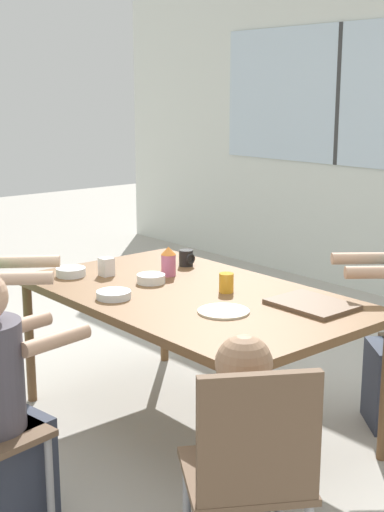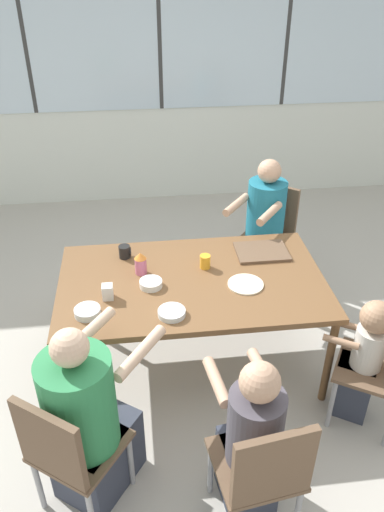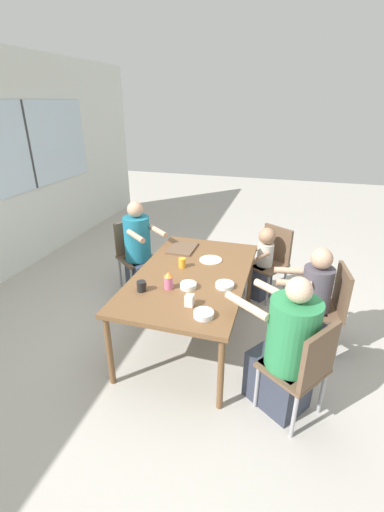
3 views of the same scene
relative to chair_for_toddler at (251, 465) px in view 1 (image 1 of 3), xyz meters
The scene contains 13 objects.
ground_plane 1.36m from the chair_for_toddler, 148.18° to the left, with size 16.00×16.00×0.00m, color #B2ADA3.
dining_table 1.28m from the chair_for_toddler, 148.18° to the left, with size 1.72×1.02×0.70m.
chair_for_toddler is the anchor object (origin of this frame).
person_toddler 0.16m from the chair_for_toddler, 148.18° to the left, with size 0.38×0.33×0.88m.
food_tray_dark 1.11m from the chair_for_toddler, 120.75° to the left, with size 0.36×0.27×0.02m.
coffee_mug 1.82m from the chair_for_toddler, 146.66° to the left, with size 0.08×0.08×0.09m.
sippy_cup 1.63m from the chair_for_toddler, 150.84° to the left, with size 0.08×0.08×0.16m.
juice_glass 1.29m from the chair_for_toddler, 140.71° to the left, with size 0.07×0.07×0.09m.
milk_carton_small 1.72m from the chair_for_toddler, 161.69° to the left, with size 0.07×0.07×0.10m.
bowl_white_shallow 1.30m from the chair_for_toddler, 165.28° to the left, with size 0.16×0.16×0.04m.
bowl_cereal 1.50m from the chair_for_toddler, 155.10° to the left, with size 0.14×0.14×0.04m.
bowl_fruit 1.79m from the chair_for_toddler, 167.36° to the left, with size 0.15×0.15×0.04m.
plate_tortillas 0.96m from the chair_for_toddler, 142.72° to the left, with size 0.23×0.23×0.01m.
Camera 1 is at (2.52, -2.14, 1.65)m, focal length 50.00 mm.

